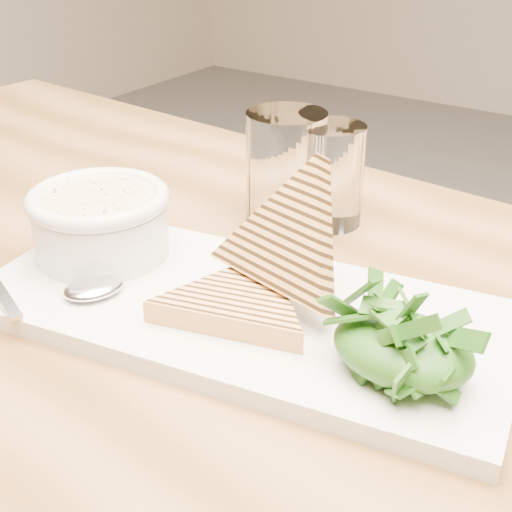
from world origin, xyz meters
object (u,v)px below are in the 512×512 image
Objects in this scene: platter at (242,311)px; soup_bowl at (101,230)px; glass_near at (330,175)px; table_top at (68,328)px; glass_far at (286,172)px.

platter is 3.63× the size of soup_bowl.
glass_near is (0.12, 0.21, 0.01)m from soup_bowl.
platter is at bearing -80.21° from glass_near.
table_top is 11.02× the size of glass_far.
glass_near is at bearing 50.95° from glass_far.
platter is at bearing 27.98° from table_top.
glass_far reaches higher than glass_near.
platter reaches higher than table_top.
glass_far reaches higher than table_top.
table_top is 11.16× the size of soup_bowl.
glass_far is at bearing 111.33° from platter.
glass_near is 0.05m from glass_far.
platter is (0.13, 0.07, 0.03)m from table_top.
glass_far is at bearing 62.33° from soup_bowl.
glass_far reaches higher than soup_bowl.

